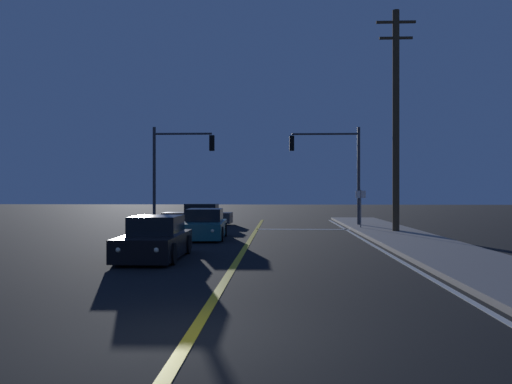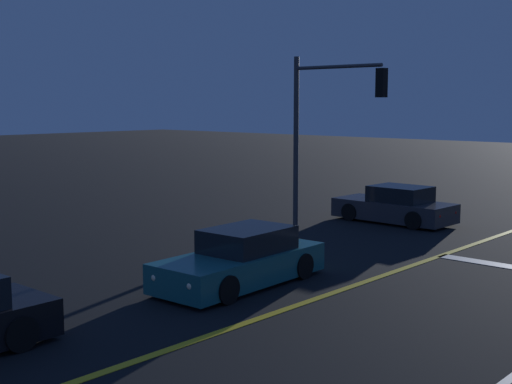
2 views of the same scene
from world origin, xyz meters
name	(u,v)px [view 2 (image 2 of 2)]	position (x,y,z in m)	size (l,w,h in m)	color
lane_line_center	(155,354)	(0.00, 11.95, 0.01)	(0.20, 40.64, 0.01)	gold
car_mid_block_teal	(242,260)	(-2.10, 16.38, 0.58)	(2.02, 4.63, 1.34)	#195960
car_side_waiting_charcoal	(395,206)	(-3.89, 26.45, 0.58)	(4.40, 1.98, 1.34)	#2D2D33
traffic_signal_far_left	(326,115)	(-4.77, 23.31, 3.90)	(3.61, 0.28, 5.88)	#38383D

